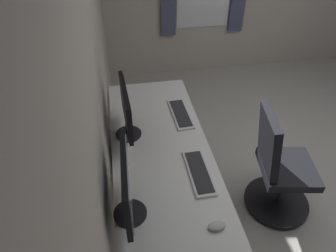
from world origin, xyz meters
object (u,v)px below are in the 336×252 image
Objects in this scene: monitor_secondary at (127,186)px; mouse_main at (217,226)px; keyboard_spare at (181,114)px; monitor_primary at (126,109)px; drawer_pedestal at (156,168)px; keyboard_main at (199,172)px; office_chair at (278,169)px.

mouse_main is (-0.18, -0.48, -0.24)m from monitor_secondary.
keyboard_spare is at bearing -28.45° from monitor_secondary.
monitor_primary is at bearing 25.63° from mouse_main.
monitor_secondary is (-0.69, 0.24, 0.64)m from drawer_pedestal.
drawer_pedestal is 6.68× the size of mouse_main.
keyboard_main is 4.05× the size of mouse_main.
monitor_primary reaches higher than mouse_main.
drawer_pedestal is 1.39× the size of monitor_secondary.
drawer_pedestal is at bearing 130.05° from keyboard_spare.
monitor_primary reaches higher than keyboard_main.
office_chair reaches higher than keyboard_spare.
office_chair is at bearing -50.86° from mouse_main.
office_chair reaches higher than mouse_main.
office_chair is at bearing -124.72° from keyboard_spare.
keyboard_main is at bearing 103.39° from office_chair.
mouse_main reaches higher than keyboard_spare.
keyboard_main is at bearing -151.86° from drawer_pedestal.
drawer_pedestal is at bearing 15.34° from mouse_main.
monitor_primary is 0.54m from keyboard_spare.
keyboard_main is 0.67m from keyboard_spare.
drawer_pedestal is 1.64× the size of keyboard_spare.
drawer_pedestal is 1.01m from office_chair.
monitor_secondary is 1.38m from office_chair.
office_chair is (-0.28, -0.97, 0.11)m from drawer_pedestal.
office_chair is (-0.49, -0.71, -0.28)m from keyboard_spare.
keyboard_main is at bearing 178.93° from keyboard_spare.
mouse_main reaches higher than drawer_pedestal.
monitor_secondary is 1.18× the size of keyboard_spare.
monitor_primary is 0.73m from monitor_secondary.
monitor_secondary is 0.52× the size of office_chair.
keyboard_main is 0.43× the size of office_chair.
mouse_main is (-0.42, 0.00, 0.01)m from keyboard_main.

